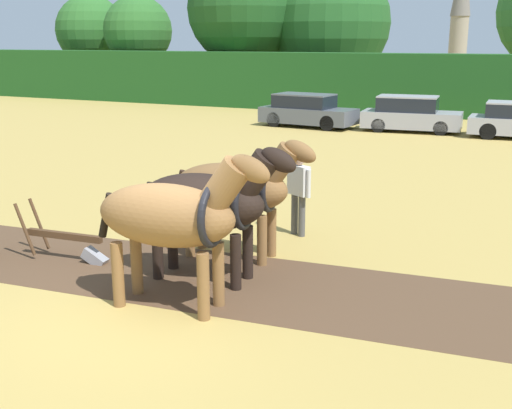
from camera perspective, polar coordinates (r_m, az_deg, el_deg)
ground_plane at (r=9.68m, az=-9.84°, el=-9.42°), size 240.00×240.00×0.00m
plowed_furrow_strip at (r=12.55m, az=-18.55°, el=-4.33°), size 22.15×4.88×0.01m
hedgerow at (r=34.89m, az=17.41°, el=10.04°), size 65.05×1.96×3.18m
tree_far_left at (r=51.04m, az=-14.48°, el=14.75°), size 5.14×5.14×7.12m
tree_left at (r=46.86m, az=-10.47°, el=14.94°), size 4.75×4.75×6.86m
tree_center_left at (r=42.57m, az=-1.10°, el=17.04°), size 7.18×7.18×9.41m
tree_center at (r=42.55m, az=6.62°, el=15.75°), size 7.59×7.59×8.71m
church_spire at (r=76.91m, az=17.75°, el=16.43°), size 2.18×2.18×14.17m
draft_horse_lead_left at (r=9.34m, az=-7.39°, el=-1.00°), size 2.83×1.18×2.46m
draft_horse_lead_right at (r=10.42m, az=-4.29°, el=0.24°), size 2.83×1.18×2.37m
draft_horse_trail_left at (r=11.51m, az=-1.80°, el=1.48°), size 2.82×1.14×2.30m
plow at (r=12.05m, az=-16.11°, el=-3.31°), size 1.78×0.50×1.13m
farmer_beside_team at (r=12.93m, az=3.81°, el=1.44°), size 0.61×0.40×1.68m
parked_car_far_left at (r=29.64m, az=4.55°, el=8.29°), size 4.46×2.16×1.49m
parked_car_left at (r=28.81m, az=13.55°, el=7.77°), size 4.33×2.16×1.53m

